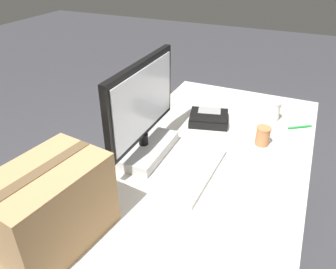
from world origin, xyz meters
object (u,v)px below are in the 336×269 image
at_px(pen_marker, 300,127).
at_px(paper_cup_right, 274,111).
at_px(cardboard_box, 50,207).
at_px(spoon, 236,100).
at_px(keyboard, 194,171).
at_px(desk_phone, 209,118).
at_px(paper_cup_left, 263,136).
at_px(monitor, 143,119).

bearing_deg(pen_marker, paper_cup_right, 130.19).
bearing_deg(cardboard_box, paper_cup_right, -24.32).
height_order(spoon, cardboard_box, cardboard_box).
height_order(keyboard, pen_marker, keyboard).
distance_m(paper_cup_right, spoon, 0.30).
xyz_separation_m(desk_phone, spoon, (0.35, -0.07, -0.03)).
bearing_deg(paper_cup_right, cardboard_box, 155.68).
bearing_deg(cardboard_box, paper_cup_left, -30.58).
bearing_deg(paper_cup_right, spoon, 56.03).
bearing_deg(pen_marker, monitor, -175.12).
bearing_deg(spoon, paper_cup_right, 95.92).
distance_m(keyboard, cardboard_box, 0.62).
bearing_deg(paper_cup_left, keyboard, 148.33).
relative_size(keyboard, paper_cup_right, 3.97).
relative_size(spoon, pen_marker, 1.13).
distance_m(keyboard, paper_cup_right, 0.69).
bearing_deg(cardboard_box, desk_phone, -12.14).
bearing_deg(pen_marker, paper_cup_left, -157.82).
xyz_separation_m(paper_cup_left, spoon, (0.46, 0.24, -0.05)).
relative_size(desk_phone, spoon, 1.86).
xyz_separation_m(keyboard, desk_phone, (0.47, 0.09, 0.01)).
height_order(monitor, cardboard_box, monitor).
bearing_deg(pen_marker, spoon, 117.37).
distance_m(cardboard_box, pen_marker, 1.34).
relative_size(paper_cup_left, paper_cup_right, 0.87).
xyz_separation_m(monitor, pen_marker, (0.56, -0.66, -0.18)).
xyz_separation_m(keyboard, pen_marker, (0.61, -0.38, -0.01)).
relative_size(keyboard, pen_marker, 3.67).
height_order(paper_cup_left, spoon, paper_cup_left).
bearing_deg(paper_cup_right, keyboard, 160.53).
height_order(monitor, paper_cup_left, monitor).
relative_size(cardboard_box, pen_marker, 3.42).
xyz_separation_m(paper_cup_right, pen_marker, (-0.04, -0.15, -0.05)).
bearing_deg(spoon, monitor, 21.34).
bearing_deg(spoon, paper_cup_left, 67.79).
relative_size(monitor, keyboard, 1.29).
bearing_deg(keyboard, paper_cup_right, -17.45).
distance_m(monitor, spoon, 0.82).
xyz_separation_m(paper_cup_left, paper_cup_right, (0.29, -0.01, 0.01)).
height_order(paper_cup_left, cardboard_box, cardboard_box).
distance_m(desk_phone, paper_cup_right, 0.37).
xyz_separation_m(paper_cup_right, spoon, (0.17, 0.25, -0.05)).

